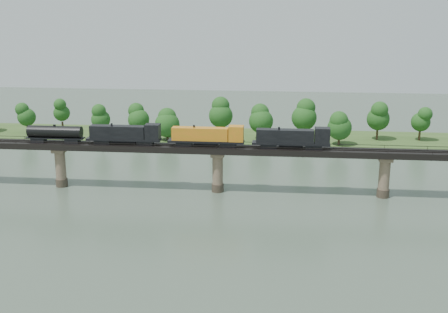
# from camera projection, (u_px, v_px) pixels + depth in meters

# --- Properties ---
(ground) EXTENTS (400.00, 400.00, 0.00)m
(ground) POSITION_uv_depth(u_px,v_px,m) (200.00, 240.00, 110.20)
(ground) COLOR #3A4A3C
(ground) RESTS_ON ground
(far_bank) EXTENTS (300.00, 24.00, 1.60)m
(far_bank) POSITION_uv_depth(u_px,v_px,m) (236.00, 138.00, 191.61)
(far_bank) COLOR #304D1E
(far_bank) RESTS_ON ground
(bridge) EXTENTS (236.00, 30.00, 11.50)m
(bridge) POSITION_uv_depth(u_px,v_px,m) (218.00, 170.00, 137.59)
(bridge) COLOR #473A2D
(bridge) RESTS_ON ground
(bridge_superstructure) EXTENTS (220.00, 4.90, 0.75)m
(bridge_superstructure) POSITION_uv_depth(u_px,v_px,m) (218.00, 145.00, 135.94)
(bridge_superstructure) COLOR black
(bridge_superstructure) RESTS_ON bridge
(far_treeline) EXTENTS (289.06, 17.54, 13.60)m
(far_treeline) POSITION_uv_depth(u_px,v_px,m) (211.00, 117.00, 186.05)
(far_treeline) COLOR #382619
(far_treeline) RESTS_ON far_bank
(freight_train) EXTENTS (74.96, 2.92, 5.16)m
(freight_train) POSITION_uv_depth(u_px,v_px,m) (179.00, 136.00, 136.32)
(freight_train) COLOR black
(freight_train) RESTS_ON bridge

